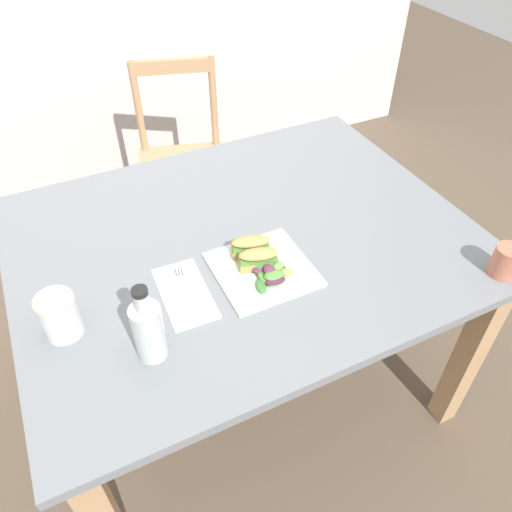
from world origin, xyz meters
TOP-DOWN VIEW (x-y plane):
  - ground_plane at (0.00, 0.00)m, footprint 7.84×7.84m
  - dining_table at (0.09, 0.15)m, footprint 1.31×1.04m
  - chair_wooden_far at (0.20, 1.07)m, footprint 0.50×0.50m
  - plate_lunch at (0.07, 0.00)m, footprint 0.25×0.25m
  - sandwich_half_front at (0.07, 0.01)m, footprint 0.12×0.08m
  - sandwich_half_back at (0.07, 0.07)m, footprint 0.12×0.08m
  - salad_mixed_greens at (0.08, -0.04)m, footprint 0.12×0.12m
  - napkin_folded at (-0.15, 0.01)m, footprint 0.13×0.24m
  - fork_on_napkin at (-0.14, 0.03)m, footprint 0.04×0.19m
  - bottle_cold_brew at (-0.27, -0.13)m, footprint 0.07×0.07m
  - mason_jar_iced_tea at (-0.45, 0.02)m, footprint 0.09×0.09m
  - cup_extra_side at (0.64, -0.29)m, footprint 0.07×0.07m

SIDE VIEW (x-z plane):
  - ground_plane at x=0.00m, z-range 0.00..0.00m
  - chair_wooden_far at x=0.20m, z-range 0.01..0.88m
  - dining_table at x=0.09m, z-range 0.26..1.00m
  - napkin_folded at x=-0.15m, z-range 0.74..0.74m
  - plate_lunch at x=0.07m, z-range 0.74..0.75m
  - fork_on_napkin at x=-0.14m, z-range 0.74..0.75m
  - salad_mixed_greens at x=0.08m, z-range 0.75..0.78m
  - sandwich_half_front at x=0.07m, z-range 0.75..0.81m
  - sandwich_half_back at x=0.07m, z-range 0.75..0.81m
  - cup_extra_side at x=0.64m, z-range 0.74..0.83m
  - mason_jar_iced_tea at x=-0.45m, z-range 0.73..0.85m
  - bottle_cold_brew at x=-0.27m, z-range 0.71..0.92m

